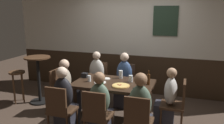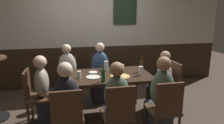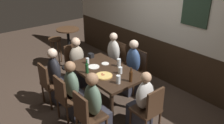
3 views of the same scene
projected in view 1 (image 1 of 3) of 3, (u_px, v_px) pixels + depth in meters
name	position (u px, v px, depth m)	size (l,w,h in m)	color
ground_plane	(114.00, 119.00, 4.34)	(12.00, 12.00, 0.00)	#423328
wall_back	(134.00, 41.00, 5.58)	(6.40, 0.13, 2.60)	#332316
dining_table	(114.00, 87.00, 4.20)	(1.45, 0.87, 0.74)	black
chair_mid_near	(97.00, 114.00, 3.44)	(0.40, 0.40, 0.88)	#422B1C
chair_left_near	(60.00, 108.00, 3.64)	(0.40, 0.40, 0.88)	#422B1C
chair_right_near	(138.00, 120.00, 3.25)	(0.40, 0.40, 0.88)	#422B1C
chair_head_west	(60.00, 88.00, 4.58)	(0.40, 0.40, 0.88)	#422B1C
chair_left_far	(99.00, 79.00, 5.21)	(0.40, 0.40, 0.88)	#422B1C
chair_mid_far	(125.00, 82.00, 5.02)	(0.40, 0.40, 0.88)	#422B1C
chair_head_east	(177.00, 102.00, 3.88)	(0.40, 0.40, 0.88)	#422B1C
person_mid_near	(101.00, 111.00, 3.60)	(0.34, 0.37, 1.13)	#2D2D38
person_left_near	(65.00, 105.00, 3.79)	(0.34, 0.37, 1.16)	#2D2D38
person_right_near	(140.00, 115.00, 3.40)	(0.34, 0.37, 1.17)	#2D2D38
person_head_west	(67.00, 91.00, 4.54)	(0.37, 0.34, 1.10)	#2D2D38
person_left_far	(96.00, 81.00, 5.06)	(0.34, 0.37, 1.16)	#2D2D38
person_mid_far	(124.00, 84.00, 4.87)	(0.34, 0.37, 1.17)	#2D2D38
person_head_east	(167.00, 103.00, 3.94)	(0.37, 0.34, 1.10)	#2D2D38
pizza	(121.00, 86.00, 3.96)	(0.31, 0.31, 0.03)	tan
highball_clear	(89.00, 79.00, 4.22)	(0.06, 0.06, 0.11)	silver
beer_glass_half	(131.00, 79.00, 4.19)	(0.08, 0.08, 0.13)	silver
tumbler_short	(121.00, 75.00, 4.43)	(0.08, 0.08, 0.16)	silver
pint_glass_stout	(141.00, 84.00, 3.87)	(0.07, 0.07, 0.15)	silver
beer_bottle_green	(102.00, 82.00, 3.88)	(0.06, 0.06, 0.25)	#194723
beer_bottle_brown	(148.00, 79.00, 4.03)	(0.06, 0.06, 0.26)	#42230F
plate_white_large	(100.00, 82.00, 4.16)	(0.22, 0.22, 0.01)	white
plate_white_small	(106.00, 79.00, 4.39)	(0.15, 0.15, 0.01)	white
condiment_caddy	(85.00, 75.00, 4.48)	(0.11, 0.09, 0.09)	black
side_bar_table	(38.00, 76.00, 5.03)	(0.56, 0.56, 1.05)	black
bar_stool	(17.00, 78.00, 5.04)	(0.34, 0.34, 0.72)	#513521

